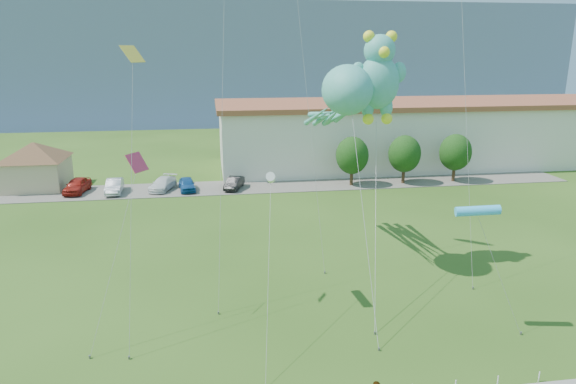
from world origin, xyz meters
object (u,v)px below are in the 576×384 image
(parked_car_blue, at_px, (187,184))
(parked_car_black, at_px, (234,183))
(pavilion, at_px, (35,161))
(parked_car_red, at_px, (77,185))
(warehouse, at_px, (449,132))
(parked_car_silver, at_px, (114,186))
(teddy_bear_kite, at_px, (379,76))
(parked_car_white, at_px, (163,184))
(octopus_kite, at_px, (341,101))

(parked_car_blue, relative_size, parked_car_black, 1.03)
(pavilion, xyz_separation_m, parked_car_red, (4.73, -2.78, -2.19))
(warehouse, relative_size, parked_car_silver, 13.90)
(parked_car_blue, distance_m, teddy_bear_kite, 27.94)
(parked_car_silver, xyz_separation_m, teddy_bear_kite, (21.09, -21.28, 12.09))
(warehouse, distance_m, parked_car_white, 37.72)
(octopus_kite, height_order, teddy_bear_kite, teddy_bear_kite)
(parked_car_silver, bearing_deg, parked_car_blue, -3.61)
(parked_car_silver, bearing_deg, parked_car_red, 167.01)
(warehouse, height_order, parked_car_black, warehouse)
(teddy_bear_kite, bearing_deg, parked_car_silver, 134.74)
(pavilion, relative_size, parked_car_red, 2.03)
(pavilion, height_order, octopus_kite, octopus_kite)
(pavilion, xyz_separation_m, parked_car_blue, (16.07, -3.58, -2.28))
(parked_car_silver, relative_size, parked_car_white, 0.97)
(parked_car_red, bearing_deg, parked_car_black, 4.47)
(parked_car_silver, xyz_separation_m, parked_car_white, (4.92, 0.54, -0.07))
(warehouse, bearing_deg, parked_car_black, -161.48)
(pavilion, bearing_deg, parked_car_blue, -12.57)
(parked_car_blue, bearing_deg, parked_car_silver, 172.24)
(parked_car_silver, distance_m, teddy_bear_kite, 32.31)
(parked_car_silver, xyz_separation_m, octopus_kite, (18.73, -20.97, 10.48))
(warehouse, height_order, octopus_kite, octopus_kite)
(octopus_kite, bearing_deg, parked_car_blue, 118.33)
(parked_car_white, distance_m, octopus_kite, 27.65)
(parked_car_red, distance_m, parked_car_blue, 11.37)
(octopus_kite, bearing_deg, parked_car_white, 122.71)
(parked_car_red, distance_m, parked_car_black, 16.37)
(parked_car_red, relative_size, parked_car_black, 1.17)
(parked_car_white, relative_size, parked_car_blue, 1.13)
(parked_car_white, bearing_deg, parked_car_red, -162.73)
(warehouse, bearing_deg, parked_car_blue, -164.23)
(parked_car_white, bearing_deg, teddy_bear_kite, -35.18)
(parked_car_silver, bearing_deg, warehouse, 10.10)
(parked_car_red, height_order, parked_car_black, parked_car_red)
(parked_car_white, bearing_deg, parked_car_blue, 4.14)
(parked_car_red, relative_size, parked_car_white, 1.00)
(parked_car_silver, xyz_separation_m, parked_car_black, (12.49, -0.21, -0.08))
(parked_car_blue, xyz_separation_m, teddy_bear_kite, (13.60, -21.17, 12.13))
(warehouse, distance_m, parked_car_black, 30.69)
(pavilion, distance_m, parked_car_silver, 9.53)
(parked_car_red, bearing_deg, pavilion, 157.17)
(parked_car_red, relative_size, parked_car_blue, 1.14)
(parked_car_blue, height_order, teddy_bear_kite, teddy_bear_kite)
(parked_car_black, bearing_deg, warehouse, 37.40)
(warehouse, bearing_deg, parked_car_red, -169.02)
(pavilion, distance_m, parked_car_black, 21.52)
(parked_car_red, distance_m, parked_car_silver, 3.92)
(parked_car_red, relative_size, teddy_bear_kite, 0.29)
(parked_car_white, bearing_deg, pavilion, -173.99)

